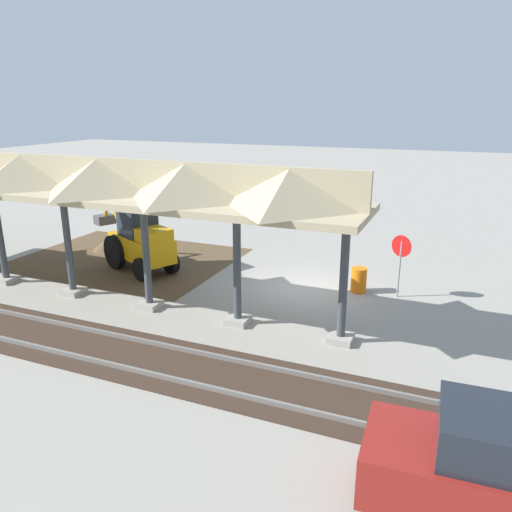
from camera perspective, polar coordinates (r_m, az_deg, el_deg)
name	(u,v)px	position (r m, az deg, el deg)	size (l,w,h in m)	color
ground_plane	(303,288)	(18.52, 5.38, -3.71)	(120.00, 120.00, 0.00)	gray
dirt_work_zone	(127,259)	(22.61, -14.50, -0.30)	(9.06, 7.00, 0.01)	brown
platform_canopy	(60,178)	(18.08, -21.46, 8.33)	(20.63, 3.20, 4.90)	#9E998E
rail_tracks	(222,375)	(12.87, -3.86, -13.44)	(60.00, 2.58, 0.15)	slate
stop_sign	(401,253)	(17.88, 16.22, 0.33)	(0.70, 0.36, 2.23)	gray
backhoe	(139,239)	(20.73, -13.18, 1.87)	(5.05, 3.24, 2.82)	orange
dirt_mound	(113,249)	(24.28, -15.99, 0.76)	(3.70, 3.70, 1.40)	brown
distant_parked_car	(502,471)	(9.43, 26.29, -21.19)	(4.27, 1.92, 1.98)	maroon
traffic_barrel	(359,280)	(18.36, 11.66, -2.69)	(0.56, 0.56, 0.90)	orange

